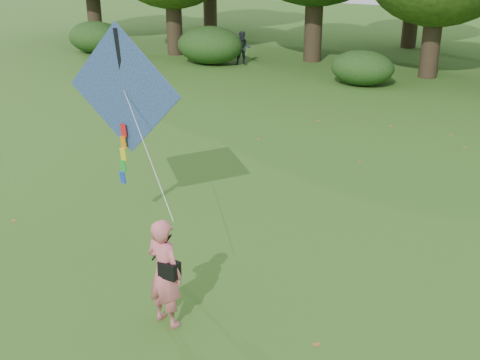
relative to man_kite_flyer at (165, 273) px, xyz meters
The scene contains 7 objects.
ground 1.33m from the man_kite_flyer, 36.36° to the left, with size 100.00×100.00×0.00m, color #265114.
man_kite_flyer is the anchor object (origin of this frame).
bystander_left 21.24m from the man_kite_flyer, 117.07° to the left, with size 0.78×0.61×1.60m, color #282A35.
crossbody_bag 0.17m from the man_kite_flyer, 14.61° to the right, with size 0.43×0.20×0.71m.
flying_kite 4.14m from the man_kite_flyer, 138.24° to the left, with size 4.27×2.70×3.32m.
shrub_band 18.19m from the man_kite_flyer, 89.76° to the left, with size 39.15×3.22×1.88m.
fallen_leaves 7.32m from the man_kite_flyer, 85.64° to the left, with size 10.81×11.90×0.01m.
Camera 1 is at (4.27, -6.89, 5.62)m, focal length 45.00 mm.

